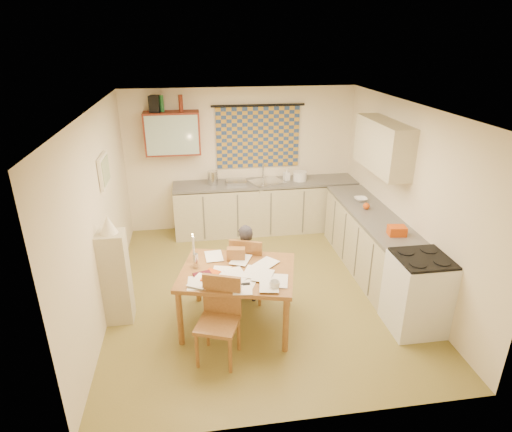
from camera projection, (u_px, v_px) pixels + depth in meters
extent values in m
cube|color=olive|center=(261.00, 289.00, 6.02)|extent=(4.00, 4.50, 0.02)
cube|color=white|center=(262.00, 107.00, 5.03)|extent=(4.00, 4.50, 0.02)
cube|color=beige|center=(241.00, 160.00, 7.58)|extent=(4.00, 0.02, 2.50)
cube|color=beige|center=(305.00, 308.00, 3.47)|extent=(4.00, 0.02, 2.50)
cube|color=beige|center=(100.00, 215.00, 5.25)|extent=(0.02, 4.50, 2.50)
cube|color=beige|center=(407.00, 198.00, 5.80)|extent=(0.02, 4.50, 2.50)
cube|color=navy|center=(258.00, 137.00, 7.43)|extent=(1.45, 0.03, 1.05)
cylinder|color=black|center=(258.00, 105.00, 7.20)|extent=(1.60, 0.04, 0.04)
cube|color=#5E1D10|center=(172.00, 133.00, 7.05)|extent=(0.90, 0.34, 0.70)
cube|color=#99B2A5|center=(172.00, 135.00, 6.89)|extent=(0.84, 0.02, 0.64)
cube|color=tan|center=(383.00, 146.00, 6.04)|extent=(0.34, 1.30, 0.70)
cube|color=#F0E7C9|center=(104.00, 171.00, 5.44)|extent=(0.04, 0.50, 0.40)
cube|color=beige|center=(106.00, 171.00, 5.45)|extent=(0.01, 0.42, 0.32)
cube|color=tan|center=(268.00, 208.00, 7.68)|extent=(3.30, 0.60, 0.86)
cube|color=#4F4D4A|center=(268.00, 183.00, 7.50)|extent=(3.30, 0.62, 0.04)
cube|color=tan|center=(376.00, 251.00, 6.15)|extent=(0.60, 2.95, 0.86)
cube|color=#4F4D4A|center=(380.00, 221.00, 5.96)|extent=(0.62, 2.95, 0.04)
cube|color=white|center=(417.00, 294.00, 5.06)|extent=(0.62, 0.62, 0.93)
cube|color=black|center=(423.00, 258.00, 4.87)|extent=(0.59, 0.59, 0.03)
cube|color=silver|center=(267.00, 184.00, 7.50)|extent=(0.67, 0.61, 0.10)
cylinder|color=silver|center=(263.00, 171.00, 7.59)|extent=(0.03, 0.03, 0.28)
cube|color=silver|center=(236.00, 182.00, 7.40)|extent=(0.36, 0.31, 0.06)
cylinder|color=silver|center=(213.00, 178.00, 7.31)|extent=(0.22, 0.22, 0.24)
cylinder|color=white|center=(300.00, 176.00, 7.53)|extent=(0.25, 0.25, 0.16)
imported|color=white|center=(287.00, 174.00, 7.54)|extent=(0.15, 0.15, 0.21)
imported|color=white|center=(361.00, 199.00, 6.63)|extent=(0.23, 0.23, 0.05)
cube|color=#CB470B|center=(397.00, 231.00, 5.48)|extent=(0.24, 0.19, 0.12)
sphere|color=#CB470B|center=(366.00, 206.00, 6.29)|extent=(0.10, 0.10, 0.10)
cube|color=black|center=(155.00, 104.00, 6.83)|extent=(0.19, 0.23, 0.26)
cylinder|color=#195926|center=(162.00, 104.00, 6.84)|extent=(0.07, 0.07, 0.26)
cylinder|color=#5E1D10|center=(181.00, 103.00, 6.88)|extent=(0.08, 0.08, 0.26)
cube|color=brown|center=(237.00, 272.00, 5.02)|extent=(1.52, 1.29, 0.05)
cube|color=brown|center=(249.00, 267.00, 5.67)|extent=(0.54, 0.54, 0.04)
cube|color=brown|center=(246.00, 257.00, 5.40)|extent=(0.41, 0.18, 0.46)
cube|color=brown|center=(218.00, 324.00, 4.55)|extent=(0.55, 0.55, 0.04)
cube|color=brown|center=(222.00, 294.00, 4.62)|extent=(0.41, 0.19, 0.46)
imported|color=black|center=(245.00, 263.00, 5.58)|extent=(0.52, 0.45, 1.09)
cube|color=tan|center=(116.00, 278.00, 5.16)|extent=(0.32, 0.30, 1.19)
cone|color=#F0E7C9|center=(108.00, 224.00, 4.88)|extent=(0.20, 0.20, 0.22)
cube|color=brown|center=(236.00, 254.00, 5.21)|extent=(0.23, 0.14, 0.16)
imported|color=white|center=(275.00, 285.00, 4.64)|extent=(0.16, 0.16, 0.09)
imported|color=maroon|center=(196.00, 280.00, 4.79)|extent=(0.35, 0.38, 0.03)
imported|color=#CB470B|center=(204.00, 273.00, 4.94)|extent=(0.40, 0.40, 0.02)
cube|color=#CB470B|center=(206.00, 280.00, 4.77)|extent=(0.14, 0.12, 0.04)
cube|color=black|center=(244.00, 284.00, 4.71)|extent=(0.13, 0.05, 0.02)
cylinder|color=silver|center=(196.00, 261.00, 5.04)|extent=(0.06, 0.06, 0.18)
cylinder|color=white|center=(193.00, 245.00, 4.98)|extent=(0.03, 0.03, 0.22)
sphere|color=#FFCC66|center=(192.00, 235.00, 4.95)|extent=(0.02, 0.02, 0.02)
cube|color=white|center=(197.00, 283.00, 4.75)|extent=(0.23, 0.31, 0.00)
cube|color=white|center=(227.00, 275.00, 4.90)|extent=(0.36, 0.36, 0.00)
cube|color=white|center=(246.00, 283.00, 4.75)|extent=(0.31, 0.36, 0.00)
cube|color=white|center=(221.00, 272.00, 4.96)|extent=(0.28, 0.34, 0.00)
cube|color=white|center=(243.00, 287.00, 4.66)|extent=(0.24, 0.32, 0.00)
cube|color=white|center=(278.00, 281.00, 4.78)|extent=(0.28, 0.34, 0.00)
cube|color=white|center=(235.00, 274.00, 4.91)|extent=(0.27, 0.34, 0.00)
cube|color=white|center=(214.00, 256.00, 5.31)|extent=(0.23, 0.31, 0.00)
cube|color=white|center=(235.00, 279.00, 4.80)|extent=(0.29, 0.35, 0.00)
cube|color=white|center=(234.00, 281.00, 4.77)|extent=(0.35, 0.36, 0.00)
cube|color=white|center=(266.00, 263.00, 5.13)|extent=(0.36, 0.36, 0.00)
cube|color=white|center=(253.00, 272.00, 4.94)|extent=(0.31, 0.35, 0.00)
cube|color=white|center=(241.00, 259.00, 5.21)|extent=(0.31, 0.36, 0.00)
cube|color=white|center=(263.00, 275.00, 4.87)|extent=(0.32, 0.36, 0.00)
cube|color=white|center=(269.00, 285.00, 4.67)|extent=(0.26, 0.33, 0.00)
cube|color=white|center=(201.00, 281.00, 4.75)|extent=(0.33, 0.36, 0.00)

